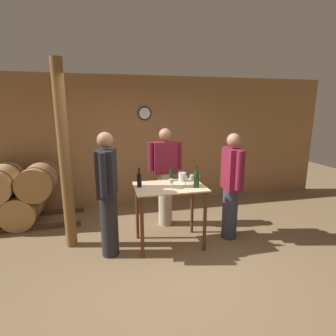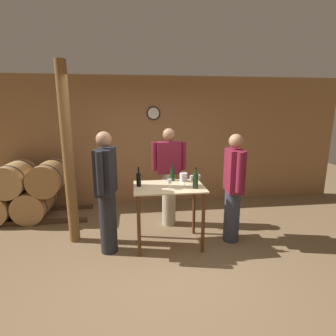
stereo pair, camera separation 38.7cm
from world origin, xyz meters
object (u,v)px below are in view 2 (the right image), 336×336
(wine_glass_far_side, at_px, (198,177))
(person_host, at_px, (233,186))
(wine_bottle_left, at_px, (172,174))
(wine_glass_near_right, at_px, (192,178))
(wooden_post, at_px, (68,156))
(wine_bottle_center, at_px, (196,180))
(wine_glass_near_left, at_px, (170,182))
(person_visitor_with_scarf, at_px, (107,191))
(wine_bottle_far_left, at_px, (139,179))
(ice_bucket, at_px, (183,177))
(person_visitor_bearded, at_px, (169,175))
(wine_glass_near_center, at_px, (185,179))

(wine_glass_far_side, height_order, person_host, person_host)
(wine_bottle_left, relative_size, wine_glass_near_right, 1.89)
(wooden_post, distance_m, wine_bottle_center, 1.90)
(wine_glass_near_left, bearing_deg, person_visitor_with_scarf, 177.98)
(wine_bottle_center, relative_size, person_visitor_with_scarf, 0.17)
(wine_bottle_far_left, height_order, ice_bucket, wine_bottle_far_left)
(wine_glass_near_left, distance_m, person_visitor_bearded, 0.86)
(wine_bottle_center, height_order, wine_glass_near_center, wine_bottle_center)
(wooden_post, xyz_separation_m, ice_bucket, (1.72, -0.06, -0.36))
(wine_glass_far_side, bearing_deg, wine_glass_near_right, -172.17)
(wine_glass_near_center, distance_m, person_visitor_bearded, 0.82)
(ice_bucket, xyz_separation_m, person_visitor_bearded, (-0.17, 0.48, -0.08))
(wooden_post, height_order, wine_bottle_left, wooden_post)
(wine_bottle_center, relative_size, wine_glass_near_center, 1.92)
(wine_bottle_left, bearing_deg, wine_glass_near_right, -48.02)
(wine_bottle_center, distance_m, person_visitor_with_scarf, 1.26)
(wooden_post, xyz_separation_m, wine_bottle_left, (1.55, -0.01, -0.32))
(wine_glass_far_side, xyz_separation_m, person_visitor_with_scarf, (-1.33, -0.12, -0.12))
(wine_bottle_center, bearing_deg, wooden_post, 166.36)
(wine_glass_near_right, xyz_separation_m, person_visitor_with_scarf, (-1.23, -0.11, -0.11))
(wine_bottle_far_left, relative_size, wine_bottle_center, 0.95)
(wine_glass_near_right, distance_m, person_host, 0.66)
(wooden_post, distance_m, wine_bottle_left, 1.59)
(wine_glass_near_left, bearing_deg, wine_bottle_center, -2.02)
(wine_glass_far_side, bearing_deg, person_visitor_bearded, 116.49)
(wine_bottle_center, xyz_separation_m, ice_bucket, (-0.10, 0.38, -0.05))
(ice_bucket, height_order, person_host, person_host)
(wine_glass_near_center, bearing_deg, wine_bottle_far_left, 168.77)
(wine_glass_far_side, relative_size, person_host, 0.09)
(wooden_post, height_order, ice_bucket, wooden_post)
(wine_bottle_center, relative_size, ice_bucket, 2.29)
(wine_bottle_center, xyz_separation_m, person_visitor_with_scarf, (-1.25, 0.04, -0.12))
(wine_glass_far_side, distance_m, person_visitor_with_scarf, 1.34)
(wine_bottle_left, distance_m, wine_glass_far_side, 0.44)
(wine_glass_near_left, height_order, person_visitor_with_scarf, person_visitor_with_scarf)
(wine_glass_far_side, bearing_deg, wine_bottle_left, 142.41)
(wooden_post, distance_m, wine_glass_near_left, 1.55)
(wine_glass_near_center, relative_size, wine_glass_near_right, 1.07)
(ice_bucket, xyz_separation_m, person_host, (0.73, -0.24, -0.11))
(wine_glass_far_side, bearing_deg, wine_bottle_center, -114.46)
(wine_glass_near_right, height_order, person_host, person_host)
(wine_bottle_left, height_order, wine_glass_near_left, wine_bottle_left)
(wooden_post, xyz_separation_m, wine_bottle_center, (1.82, -0.44, -0.30))
(wine_glass_far_side, height_order, person_visitor_with_scarf, person_visitor_with_scarf)
(wine_bottle_left, relative_size, person_host, 0.17)
(wine_bottle_center, bearing_deg, person_host, 12.66)
(person_host, distance_m, person_visitor_bearded, 1.15)
(wooden_post, height_order, wine_bottle_center, wooden_post)
(wooden_post, xyz_separation_m, wine_glass_near_left, (1.45, -0.43, -0.32))
(wine_bottle_left, relative_size, person_visitor_bearded, 0.16)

